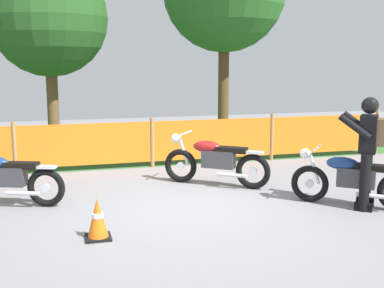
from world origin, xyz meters
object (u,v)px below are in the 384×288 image
object	(u,v)px
rider_third	(368,147)
motorcycle_trailing	(4,178)
motorcycle_third	(352,179)
motorcycle_lead	(215,161)
traffic_cone	(98,219)

from	to	relation	value
rider_third	motorcycle_trailing	bearing A→B (deg)	22.40
rider_third	motorcycle_third	bearing A→B (deg)	0.51
motorcycle_lead	motorcycle_third	xyz separation A→B (m)	(1.61, -1.79, -0.02)
motorcycle_lead	motorcycle_third	bearing A→B (deg)	168.23
motorcycle_trailing	traffic_cone	size ratio (longest dim) A/B	3.41
motorcycle_lead	traffic_cone	distance (m)	3.12
motorcycle_trailing	traffic_cone	bearing A→B (deg)	145.01
rider_third	traffic_cone	distance (m)	4.09
rider_third	traffic_cone	world-z (taller)	rider_third
motorcycle_lead	motorcycle_third	size ratio (longest dim) A/B	1.09
traffic_cone	rider_third	bearing A→B (deg)	3.22
motorcycle_third	rider_third	distance (m)	0.56
motorcycle_trailing	motorcycle_third	distance (m)	5.34
motorcycle_lead	motorcycle_trailing	bearing A→B (deg)	41.17
rider_third	motorcycle_lead	bearing A→B (deg)	-7.93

